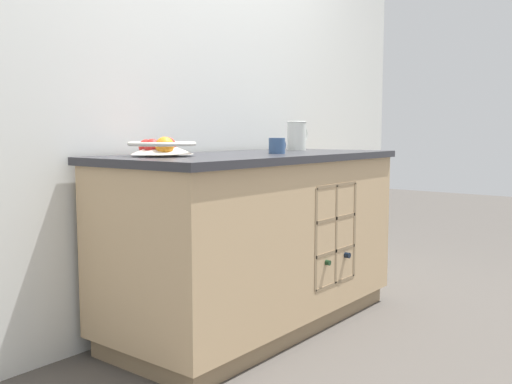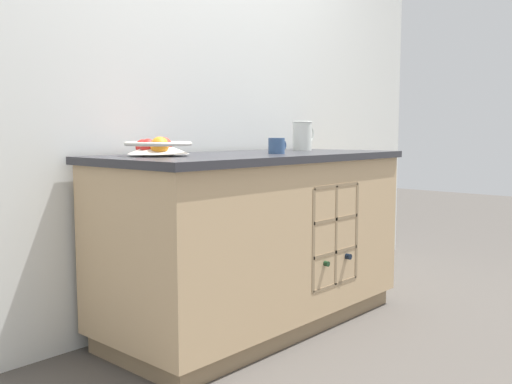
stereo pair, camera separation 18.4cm
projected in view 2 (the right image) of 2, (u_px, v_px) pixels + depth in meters
name	position (u px, v px, depth m)	size (l,w,h in m)	color
ground_plane	(256.00, 325.00, 2.93)	(14.00, 14.00, 0.00)	#4C4742
back_wall	(199.00, 78.00, 3.07)	(4.40, 0.06, 2.55)	silver
kitchen_island	(257.00, 239.00, 2.88)	(1.66, 0.73, 0.88)	#8B7354
fruit_bowl	(158.00, 147.00, 2.52)	(0.30, 0.30, 0.09)	silver
white_pitcher	(303.00, 135.00, 3.30)	(0.17, 0.11, 0.17)	silver
ceramic_mug	(277.00, 146.00, 2.80)	(0.11, 0.08, 0.08)	#385684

